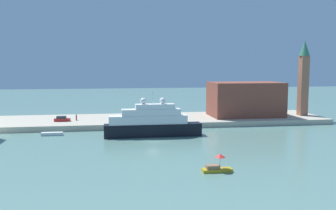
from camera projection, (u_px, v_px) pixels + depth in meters
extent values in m
plane|color=slate|center=(154.00, 142.00, 81.82)|extent=(400.00, 400.00, 0.00)
cube|color=#B7AD99|center=(143.00, 120.00, 108.74)|extent=(110.00, 22.98, 1.53)
cube|color=black|center=(153.00, 130.00, 87.96)|extent=(23.63, 3.72, 3.10)
cube|color=white|center=(148.00, 120.00, 87.50)|extent=(18.90, 3.42, 2.09)
cube|color=white|center=(151.00, 112.00, 87.42)|extent=(14.18, 3.12, 1.55)
cube|color=white|center=(155.00, 106.00, 87.41)|extent=(9.45, 2.82, 1.21)
cylinder|color=silver|center=(153.00, 97.00, 87.10)|extent=(0.16, 0.16, 3.34)
sphere|color=white|center=(163.00, 101.00, 87.56)|extent=(1.51, 1.51, 1.51)
sphere|color=white|center=(143.00, 101.00, 86.83)|extent=(1.51, 1.51, 1.51)
cube|color=#B7991E|center=(217.00, 170.00, 58.49)|extent=(4.87, 1.65, 0.53)
cube|color=#8C6647|center=(213.00, 167.00, 58.32)|extent=(2.14, 1.32, 0.61)
cylinder|color=#B2B2B2|center=(220.00, 163.00, 58.43)|extent=(0.06, 0.06, 1.86)
cone|color=red|center=(220.00, 155.00, 58.30)|extent=(1.68, 1.68, 0.59)
cube|color=silver|center=(52.00, 134.00, 89.11)|extent=(5.17, 1.50, 0.79)
cube|color=brown|center=(245.00, 99.00, 112.38)|extent=(21.74, 12.89, 10.56)
cube|color=#9E664C|center=(303.00, 86.00, 113.68)|extent=(2.51, 2.51, 18.76)
cone|color=#387A5B|center=(305.00, 48.00, 112.41)|extent=(3.26, 3.26, 4.78)
cube|color=#B21E1E|center=(62.00, 120.00, 101.91)|extent=(4.42, 1.67, 0.79)
cube|color=#262D33|center=(61.00, 117.00, 101.80)|extent=(2.65, 1.51, 0.70)
cylinder|color=maroon|center=(76.00, 118.00, 103.47)|extent=(0.36, 0.36, 1.59)
sphere|color=tan|center=(76.00, 115.00, 103.37)|extent=(0.24, 0.24, 0.24)
cylinder|color=black|center=(164.00, 121.00, 99.35)|extent=(0.37, 0.37, 0.74)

